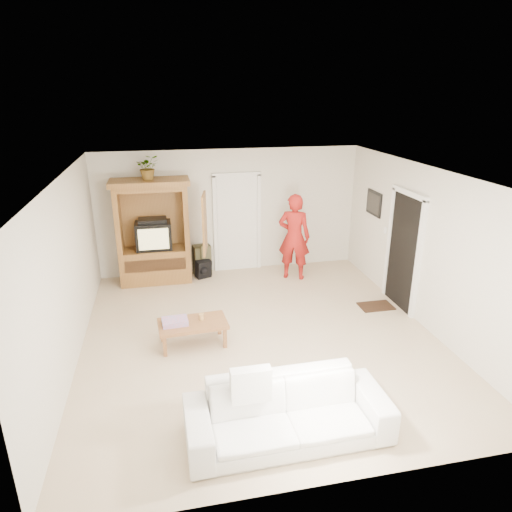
{
  "coord_description": "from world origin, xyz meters",
  "views": [
    {
      "loc": [
        -1.37,
        -6.28,
        3.72
      ],
      "look_at": [
        0.06,
        0.6,
        1.15
      ],
      "focal_mm": 32.0,
      "sensor_mm": 36.0,
      "label": 1
    }
  ],
  "objects_px": {
    "armoire": "(155,239)",
    "coffee_table": "(193,325)",
    "man": "(294,237)",
    "sofa": "(288,412)"
  },
  "relations": [
    {
      "from": "armoire",
      "to": "coffee_table",
      "type": "bearing_deg",
      "value": -79.09
    },
    {
      "from": "sofa",
      "to": "man",
      "type": "bearing_deg",
      "value": 72.08
    },
    {
      "from": "armoire",
      "to": "man",
      "type": "height_order",
      "value": "armoire"
    },
    {
      "from": "man",
      "to": "sofa",
      "type": "distance_m",
      "value": 4.74
    },
    {
      "from": "sofa",
      "to": "coffee_table",
      "type": "height_order",
      "value": "sofa"
    },
    {
      "from": "man",
      "to": "coffee_table",
      "type": "distance_m",
      "value": 3.25
    },
    {
      "from": "armoire",
      "to": "coffee_table",
      "type": "distance_m",
      "value": 2.8
    },
    {
      "from": "armoire",
      "to": "man",
      "type": "xyz_separation_m",
      "value": [
        2.78,
        -0.42,
        -0.01
      ]
    },
    {
      "from": "armoire",
      "to": "sofa",
      "type": "bearing_deg",
      "value": -74.07
    },
    {
      "from": "armoire",
      "to": "sofa",
      "type": "height_order",
      "value": "armoire"
    }
  ]
}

